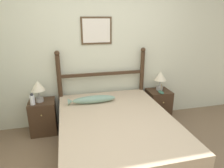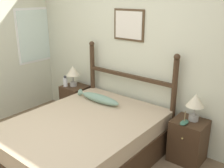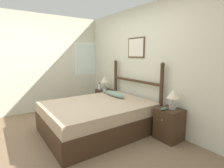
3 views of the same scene
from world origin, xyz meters
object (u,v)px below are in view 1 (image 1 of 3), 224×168
at_px(nightstand_left, 43,117).
at_px(table_lamp_right, 160,77).
at_px(bottle, 32,99).
at_px(bed, 116,136).
at_px(model_boat, 161,92).
at_px(fish_pillow, 93,99).
at_px(table_lamp_left, 38,87).
at_px(nightstand_right, 158,104).

relative_size(nightstand_left, table_lamp_right, 1.59).
bearing_deg(bottle, bed, -32.30).
height_order(model_boat, fish_pillow, model_boat).
xyz_separation_m(nightstand_left, table_lamp_left, (-0.02, -0.00, 0.53)).
xyz_separation_m(nightstand_left, bottle, (-0.12, -0.11, 0.37)).
relative_size(bed, bottle, 10.38).
height_order(nightstand_left, table_lamp_left, table_lamp_left).
height_order(nightstand_right, table_lamp_left, table_lamp_left).
xyz_separation_m(table_lamp_left, table_lamp_right, (2.15, 0.05, 0.00)).
relative_size(model_boat, fish_pillow, 0.23).
xyz_separation_m(bed, table_lamp_left, (-1.08, 0.84, 0.53)).
distance_m(nightstand_left, model_boat, 2.10).
xyz_separation_m(nightstand_left, nightstand_right, (2.10, 0.00, 0.00)).
bearing_deg(bottle, fish_pillow, -10.67).
distance_m(bed, table_lamp_left, 1.46).
xyz_separation_m(bed, bottle, (-1.17, 0.74, 0.37)).
relative_size(bottle, model_boat, 1.11).
height_order(table_lamp_left, model_boat, table_lamp_left).
xyz_separation_m(nightstand_left, fish_pillow, (0.81, -0.28, 0.35)).
relative_size(bed, nightstand_right, 3.57).
relative_size(nightstand_right, table_lamp_left, 1.59).
xyz_separation_m(table_lamp_left, fish_pillow, (0.83, -0.28, -0.18)).
distance_m(nightstand_left, nightstand_right, 2.10).
bearing_deg(nightstand_left, bottle, -137.60).
height_order(bed, model_boat, model_boat).
bearing_deg(bottle, table_lamp_left, 47.35).
relative_size(bed, nightstand_left, 3.57).
distance_m(nightstand_left, table_lamp_right, 2.19).
relative_size(bottle, fish_pillow, 0.26).
bearing_deg(bed, nightstand_right, 38.76).
xyz_separation_m(nightstand_right, bottle, (-2.22, -0.11, 0.37)).
bearing_deg(bed, nightstand_left, 141.24).
bearing_deg(table_lamp_right, model_boat, -107.02).
distance_m(table_lamp_right, fish_pillow, 1.37).
xyz_separation_m(bottle, fish_pillow, (0.93, -0.17, -0.02)).
bearing_deg(table_lamp_right, bottle, -176.25).
height_order(bed, nightstand_right, bed).
bearing_deg(table_lamp_right, table_lamp_left, -178.78).
xyz_separation_m(bed, fish_pillow, (-0.24, 0.56, 0.35)).
bearing_deg(fish_pillow, bottle, 169.33).
bearing_deg(model_boat, bed, -144.81).
relative_size(table_lamp_left, bottle, 1.83).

